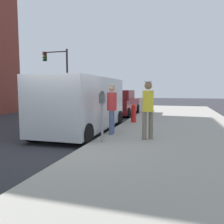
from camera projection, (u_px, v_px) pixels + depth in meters
ground_plane at (60, 144)px, 6.97m from camera, size 80.00×80.00×0.00m
sidewalk_slab at (178, 151)px, 5.98m from camera, size 5.00×32.00×0.15m
parking_meter_near at (102, 107)px, 6.54m from camera, size 0.14×0.18×1.52m
pedestrian_in_red at (112, 106)px, 7.76m from camera, size 0.34×0.36×1.72m
pedestrian_in_yellow at (148, 106)px, 6.93m from camera, size 0.34×0.34×1.80m
parked_van at (84, 103)px, 8.95m from camera, size 2.21×5.24×2.15m
parked_sedan_ahead at (121, 104)px, 15.22m from camera, size 1.96×4.41×1.65m
traffic_light_corner at (58, 69)px, 19.89m from camera, size 2.48×0.42×5.20m
fire_hydrant at (134, 113)px, 10.65m from camera, size 0.24×0.24×0.86m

